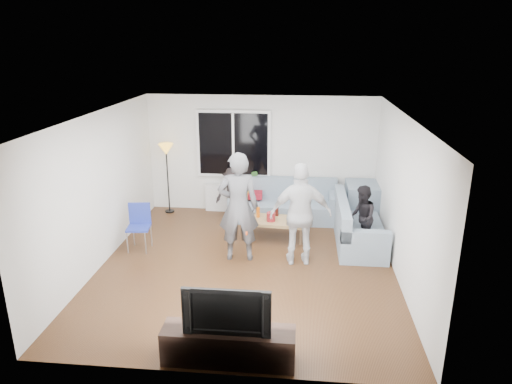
# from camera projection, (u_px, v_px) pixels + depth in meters

# --- Properties ---
(floor) EXTENTS (5.00, 5.50, 0.04)m
(floor) POSITION_uv_depth(u_px,v_px,m) (247.00, 267.00, 8.05)
(floor) COLOR #56351C
(floor) RESTS_ON ground
(ceiling) EXTENTS (5.00, 5.50, 0.04)m
(ceiling) POSITION_uv_depth(u_px,v_px,m) (246.00, 114.00, 7.22)
(ceiling) COLOR white
(ceiling) RESTS_ON ground
(wall_back) EXTENTS (5.00, 0.04, 2.60)m
(wall_back) POSITION_uv_depth(u_px,v_px,m) (261.00, 155.00, 10.25)
(wall_back) COLOR silver
(wall_back) RESTS_ON ground
(wall_front) EXTENTS (5.00, 0.04, 2.60)m
(wall_front) POSITION_uv_depth(u_px,v_px,m) (216.00, 276.00, 5.01)
(wall_front) COLOR silver
(wall_front) RESTS_ON ground
(wall_left) EXTENTS (0.04, 5.50, 2.60)m
(wall_left) POSITION_uv_depth(u_px,v_px,m) (99.00, 190.00, 7.87)
(wall_left) COLOR silver
(wall_left) RESTS_ON ground
(wall_right) EXTENTS (0.04, 5.50, 2.60)m
(wall_right) POSITION_uv_depth(u_px,v_px,m) (404.00, 199.00, 7.40)
(wall_right) COLOR silver
(wall_right) RESTS_ON ground
(window_frame) EXTENTS (1.62, 0.06, 1.47)m
(window_frame) POSITION_uv_depth(u_px,v_px,m) (234.00, 144.00, 10.15)
(window_frame) COLOR white
(window_frame) RESTS_ON wall_back
(window_glass) EXTENTS (1.50, 0.02, 1.35)m
(window_glass) POSITION_uv_depth(u_px,v_px,m) (233.00, 144.00, 10.11)
(window_glass) COLOR black
(window_glass) RESTS_ON window_frame
(window_mullion) EXTENTS (0.05, 0.03, 1.35)m
(window_mullion) POSITION_uv_depth(u_px,v_px,m) (233.00, 144.00, 10.11)
(window_mullion) COLOR white
(window_mullion) RESTS_ON window_frame
(radiator) EXTENTS (1.30, 0.12, 0.62)m
(radiator) POSITION_uv_depth(u_px,v_px,m) (234.00, 198.00, 10.50)
(radiator) COLOR silver
(radiator) RESTS_ON floor
(potted_plant) EXTENTS (0.22, 0.19, 0.36)m
(potted_plant) POSITION_uv_depth(u_px,v_px,m) (254.00, 178.00, 10.28)
(potted_plant) COLOR #2F5D25
(potted_plant) RESTS_ON radiator
(vase) EXTENTS (0.18, 0.18, 0.16)m
(vase) POSITION_uv_depth(u_px,v_px,m) (230.00, 182.00, 10.36)
(vase) COLOR white
(vase) RESTS_ON radiator
(sofa_back_section) EXTENTS (2.30, 0.85, 0.85)m
(sofa_back_section) POSITION_uv_depth(u_px,v_px,m) (283.00, 200.00, 10.00)
(sofa_back_section) COLOR gray
(sofa_back_section) RESTS_ON floor
(sofa_right_section) EXTENTS (2.00, 0.85, 0.85)m
(sofa_right_section) POSITION_uv_depth(u_px,v_px,m) (360.00, 222.00, 8.83)
(sofa_right_section) COLOR gray
(sofa_right_section) RESTS_ON floor
(sofa_corner) EXTENTS (0.85, 0.85, 0.85)m
(sofa_corner) POSITION_uv_depth(u_px,v_px,m) (366.00, 203.00, 9.84)
(sofa_corner) COLOR gray
(sofa_corner) RESTS_ON floor
(cushion_yellow) EXTENTS (0.39, 0.33, 0.14)m
(cushion_yellow) POSITION_uv_depth(u_px,v_px,m) (240.00, 196.00, 10.05)
(cushion_yellow) COLOR #BB7E1B
(cushion_yellow) RESTS_ON sofa_back_section
(cushion_red) EXTENTS (0.37, 0.32, 0.13)m
(cushion_red) POSITION_uv_depth(u_px,v_px,m) (254.00, 195.00, 10.09)
(cushion_red) COLOR maroon
(cushion_red) RESTS_ON sofa_back_section
(coffee_table) EXTENTS (1.15, 0.69, 0.40)m
(coffee_table) POSITION_uv_depth(u_px,v_px,m) (275.00, 229.00, 9.08)
(coffee_table) COLOR #A67C50
(coffee_table) RESTS_ON floor
(pitcher) EXTENTS (0.17, 0.17, 0.17)m
(pitcher) POSITION_uv_depth(u_px,v_px,m) (271.00, 217.00, 8.92)
(pitcher) COLOR maroon
(pitcher) RESTS_ON coffee_table
(side_chair) EXTENTS (0.45, 0.45, 0.86)m
(side_chair) POSITION_uv_depth(u_px,v_px,m) (139.00, 228.00, 8.53)
(side_chair) COLOR navy
(side_chair) RESTS_ON floor
(floor_lamp) EXTENTS (0.32, 0.32, 1.56)m
(floor_lamp) POSITION_uv_depth(u_px,v_px,m) (168.00, 179.00, 10.31)
(floor_lamp) COLOR gold
(floor_lamp) RESTS_ON floor
(player_left) EXTENTS (0.75, 0.53, 1.94)m
(player_left) POSITION_uv_depth(u_px,v_px,m) (238.00, 207.00, 8.02)
(player_left) COLOR #4B4C51
(player_left) RESTS_ON floor
(player_right) EXTENTS (1.09, 0.56, 1.79)m
(player_right) POSITION_uv_depth(u_px,v_px,m) (301.00, 215.00, 7.88)
(player_right) COLOR silver
(player_right) RESTS_ON floor
(spectator_right) EXTENTS (0.47, 0.60, 1.21)m
(spectator_right) POSITION_uv_depth(u_px,v_px,m) (362.00, 218.00, 8.55)
(spectator_right) COLOR black
(spectator_right) RESTS_ON floor
(spectator_back) EXTENTS (0.81, 0.62, 1.12)m
(spectator_back) POSITION_uv_depth(u_px,v_px,m) (232.00, 193.00, 10.09)
(spectator_back) COLOR black
(spectator_back) RESTS_ON floor
(tv_console) EXTENTS (1.60, 0.40, 0.44)m
(tv_console) POSITION_uv_depth(u_px,v_px,m) (229.00, 345.00, 5.60)
(tv_console) COLOR black
(tv_console) RESTS_ON floor
(television) EXTENTS (1.04, 0.14, 0.60)m
(television) POSITION_uv_depth(u_px,v_px,m) (228.00, 308.00, 5.44)
(television) COLOR black
(television) RESTS_ON tv_console
(bottle_e) EXTENTS (0.07, 0.07, 0.18)m
(bottle_e) POSITION_uv_depth(u_px,v_px,m) (296.00, 214.00, 9.04)
(bottle_e) COLOR black
(bottle_e) RESTS_ON coffee_table
(bottle_a) EXTENTS (0.07, 0.07, 0.20)m
(bottle_a) POSITION_uv_depth(u_px,v_px,m) (258.00, 212.00, 9.11)
(bottle_a) COLOR orange
(bottle_a) RESTS_ON coffee_table
(bottle_c) EXTENTS (0.07, 0.07, 0.22)m
(bottle_c) POSITION_uv_depth(u_px,v_px,m) (277.00, 211.00, 9.17)
(bottle_c) COLOR #340E0B
(bottle_c) RESTS_ON coffee_table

